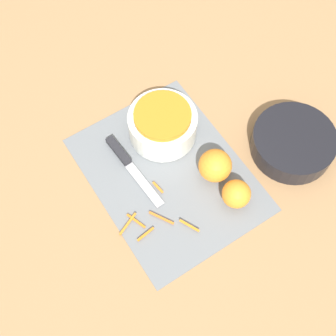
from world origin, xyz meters
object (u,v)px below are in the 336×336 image
at_px(knife, 125,159).
at_px(orange_left, 215,166).
at_px(bowl_dark, 293,143).
at_px(bowl_speckled, 163,124).
at_px(orange_right, 236,194).

distance_m(knife, orange_left, 0.23).
distance_m(bowl_dark, orange_left, 0.21).
relative_size(knife, orange_left, 2.77).
bearing_deg(bowl_speckled, knife, -83.16).
height_order(orange_left, orange_right, orange_left).
relative_size(bowl_speckled, knife, 0.77).
bearing_deg(orange_right, bowl_dark, 100.46).
bearing_deg(orange_right, knife, -144.78).
distance_m(bowl_dark, orange_right, 0.21).
bearing_deg(orange_left, knife, -132.26).
xyz_separation_m(orange_left, orange_right, (0.09, 0.00, -0.01)).
xyz_separation_m(bowl_dark, knife, (-0.20, -0.37, -0.02)).
height_order(bowl_speckled, orange_left, bowl_speckled).
distance_m(bowl_dark, knife, 0.42).
height_order(knife, orange_right, orange_right).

